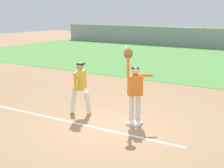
# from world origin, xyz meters

# --- Properties ---
(ground_plane) EXTENTS (70.64, 70.64, 0.00)m
(ground_plane) POSITION_xyz_m (0.00, 0.00, 0.00)
(ground_plane) COLOR #A37A54
(chalk_foul_line) EXTENTS (12.00, 0.20, 0.01)m
(chalk_foul_line) POSITION_xyz_m (-3.50, -0.37, 0.00)
(chalk_foul_line) COLOR white
(chalk_foul_line) RESTS_ON ground_plane
(first_base) EXTENTS (0.39, 0.39, 0.08)m
(first_base) POSITION_xyz_m (0.50, 0.53, 0.04)
(first_base) COLOR white
(first_base) RESTS_ON ground_plane
(fielder) EXTENTS (0.75, 0.67, 2.28)m
(fielder) POSITION_xyz_m (0.34, 0.76, 1.12)
(fielder) COLOR silver
(fielder) RESTS_ON ground_plane
(runner) EXTENTS (0.85, 0.83, 1.72)m
(runner) POSITION_xyz_m (-1.55, 0.50, 1.00)
(runner) COLOR white
(runner) RESTS_ON ground_plane
(baseball) EXTENTS (0.07, 0.07, 0.07)m
(baseball) POSITION_xyz_m (-0.16, 1.06, 2.26)
(baseball) COLOR white
(parked_car_tan) EXTENTS (4.42, 2.15, 1.25)m
(parked_car_tan) POSITION_xyz_m (-5.87, 24.93, 0.67)
(parked_car_tan) COLOR tan
(parked_car_tan) RESTS_ON ground_plane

